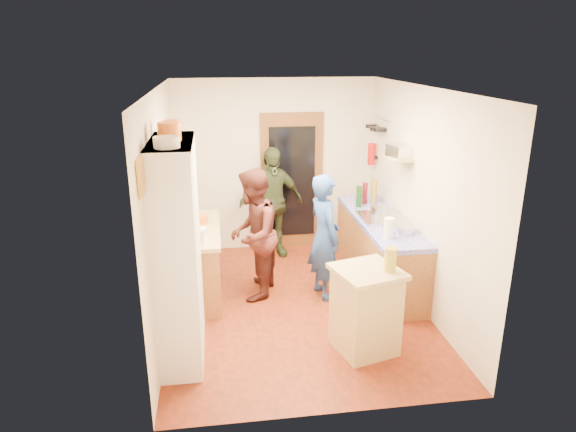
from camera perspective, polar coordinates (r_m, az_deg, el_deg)
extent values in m
cube|color=maroon|center=(6.41, 0.82, -9.88)|extent=(3.00, 4.00, 0.02)
cube|color=silver|center=(5.67, 0.94, 14.16)|extent=(3.00, 4.00, 0.02)
cube|color=silver|center=(7.84, -1.44, 5.61)|extent=(3.00, 0.02, 2.60)
cube|color=silver|center=(4.06, 5.36, -6.79)|extent=(3.00, 0.02, 2.60)
cube|color=silver|center=(5.87, -13.83, 0.74)|extent=(0.02, 4.00, 2.60)
cube|color=silver|center=(6.32, 14.54, 1.91)|extent=(0.02, 4.00, 2.60)
cube|color=brown|center=(7.89, 0.42, 3.84)|extent=(0.95, 0.06, 2.10)
cube|color=black|center=(7.86, 0.46, 3.77)|extent=(0.70, 0.02, 1.70)
cube|color=white|center=(5.17, -12.11, -3.92)|extent=(0.40, 1.20, 2.20)
cube|color=white|center=(4.87, -12.96, 7.93)|extent=(0.40, 1.14, 0.04)
cylinder|color=white|center=(4.52, -13.34, 7.98)|extent=(0.22, 0.22, 0.09)
cylinder|color=orange|center=(4.85, -13.05, 9.13)|extent=(0.21, 0.21, 0.17)
cylinder|color=orange|center=(5.21, -12.74, 9.60)|extent=(0.16, 0.16, 0.14)
cube|color=#9B6537|center=(6.57, -10.22, -5.25)|extent=(0.60, 1.40, 0.85)
cube|color=tan|center=(6.41, -10.44, -1.56)|extent=(0.64, 1.44, 0.05)
cube|color=white|center=(5.91, -10.16, -2.15)|extent=(0.25, 0.20, 0.17)
cylinder|color=white|center=(6.26, -10.99, -0.95)|extent=(0.20, 0.20, 0.19)
cylinder|color=orange|center=(6.57, -9.73, -0.38)|extent=(0.25, 0.25, 0.09)
cube|color=tan|center=(6.91, -10.16, 0.25)|extent=(0.32, 0.25, 0.02)
cube|color=#9B6537|center=(6.94, 10.04, -4.00)|extent=(0.60, 2.20, 0.84)
cube|color=#0C0AB8|center=(6.78, 10.25, -0.48)|extent=(0.62, 2.22, 0.06)
cube|color=silver|center=(6.72, 10.41, -0.22)|extent=(0.55, 0.58, 0.04)
cylinder|color=silver|center=(6.69, 10.01, 0.50)|extent=(0.20, 0.20, 0.13)
cylinder|color=#143F14|center=(7.17, 7.89, 2.17)|extent=(0.08, 0.08, 0.30)
cylinder|color=#591419|center=(7.35, 8.53, 2.54)|extent=(0.09, 0.09, 0.30)
cylinder|color=olive|center=(7.37, 9.54, 2.68)|extent=(0.10, 0.10, 0.34)
cylinder|color=white|center=(6.03, 11.13, -1.36)|extent=(0.14, 0.14, 0.25)
cylinder|color=silver|center=(6.28, 12.77, -1.42)|extent=(0.28, 0.28, 0.10)
cube|color=tan|center=(5.41, 8.59, -10.52)|extent=(0.68, 0.68, 0.86)
cube|color=tan|center=(5.21, 8.82, -6.12)|extent=(0.76, 0.76, 0.05)
cube|color=white|center=(5.22, 8.07, -5.92)|extent=(0.41, 0.36, 0.02)
cylinder|color=#AD9E2D|center=(5.15, 11.31, -4.78)|extent=(0.15, 0.15, 0.24)
cylinder|color=silver|center=(7.55, 10.23, 10.63)|extent=(0.02, 0.65, 0.02)
cylinder|color=black|center=(7.39, 10.15, 9.45)|extent=(0.18, 0.18, 0.05)
cylinder|color=black|center=(7.58, 9.67, 9.54)|extent=(0.16, 0.16, 0.05)
cylinder|color=black|center=(7.76, 9.23, 9.85)|extent=(0.17, 0.17, 0.05)
cube|color=tan|center=(6.58, 12.21, 6.31)|extent=(0.26, 0.42, 0.03)
cube|color=silver|center=(6.56, 12.26, 7.08)|extent=(0.29, 0.34, 0.15)
cube|color=black|center=(7.82, 9.66, 6.45)|extent=(0.06, 0.10, 0.04)
cylinder|color=red|center=(7.79, 9.26, 6.81)|extent=(0.11, 0.11, 0.32)
cube|color=gold|center=(4.19, -16.03, 4.22)|extent=(0.03, 0.25, 0.30)
imported|color=navy|center=(6.34, 4.39, -2.33)|extent=(0.50, 0.65, 1.58)
imported|color=#461E1B|center=(6.35, -3.58, -1.96)|extent=(0.83, 0.94, 1.65)
imported|color=#2E3821|center=(7.59, -1.78, 1.52)|extent=(1.04, 0.62, 1.66)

